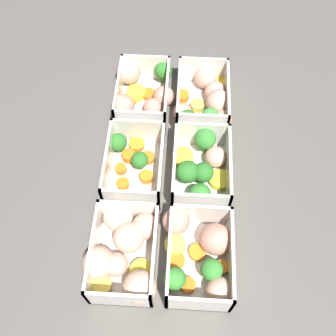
{
  "coord_description": "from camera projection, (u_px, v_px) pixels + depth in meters",
  "views": [
    {
      "loc": [
        -0.35,
        -0.02,
        0.62
      ],
      "look_at": [
        0.0,
        0.0,
        0.02
      ],
      "focal_mm": 42.0,
      "sensor_mm": 36.0,
      "label": 1
    }
  ],
  "objects": [
    {
      "name": "ground_plane",
      "position": [
        168.0,
        174.0,
        0.71
      ],
      "size": [
        4.0,
        4.0,
        0.0
      ],
      "primitive_type": "plane",
      "color": "#56514C"
    },
    {
      "name": "container_far_left",
      "position": [
        124.0,
        251.0,
        0.61
      ],
      "size": [
        0.18,
        0.14,
        0.06
      ],
      "color": "silver",
      "rests_on": "ground_plane"
    },
    {
      "name": "container_near_left",
      "position": [
        200.0,
        254.0,
        0.61
      ],
      "size": [
        0.16,
        0.12,
        0.06
      ],
      "color": "silver",
      "rests_on": "ground_plane"
    },
    {
      "name": "container_far_center",
      "position": [
        134.0,
        163.0,
        0.7
      ],
      "size": [
        0.15,
        0.1,
        0.06
      ],
      "color": "silver",
      "rests_on": "ground_plane"
    },
    {
      "name": "container_far_right",
      "position": [
        142.0,
        92.0,
        0.78
      ],
      "size": [
        0.16,
        0.13,
        0.06
      ],
      "color": "silver",
      "rests_on": "ground_plane"
    },
    {
      "name": "container_near_center",
      "position": [
        202.0,
        167.0,
        0.69
      ],
      "size": [
        0.15,
        0.12,
        0.06
      ],
      "color": "silver",
      "rests_on": "ground_plane"
    },
    {
      "name": "container_near_right",
      "position": [
        206.0,
        100.0,
        0.77
      ],
      "size": [
        0.16,
        0.12,
        0.06
      ],
      "color": "silver",
      "rests_on": "ground_plane"
    }
  ]
}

